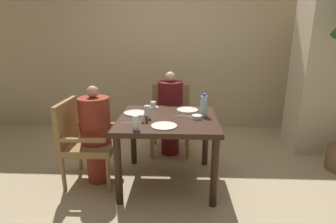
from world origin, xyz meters
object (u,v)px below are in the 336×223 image
object	(u,v)px
chair_far_side	(170,115)
plate_main_right	(187,110)
teacup_with_saucer	(153,105)
bowl_small	(197,117)
diner_in_far_chair	(170,113)
water_bottle	(204,106)
plate_dessert_center	(135,113)
chair_left_side	(83,138)
diner_in_left_chair	(96,134)
plate_main_left	(164,126)
glass_tall_near	(136,123)
glass_tall_mid	(147,112)

from	to	relation	value
chair_far_side	plate_main_right	size ratio (longest dim) A/B	3.74
teacup_with_saucer	bowl_small	distance (m)	0.64
diner_in_far_chair	water_bottle	bearing A→B (deg)	-60.69
plate_main_right	diner_in_far_chair	bearing A→B (deg)	114.46
teacup_with_saucer	plate_dessert_center	bearing A→B (deg)	-123.98
chair_left_side	diner_in_left_chair	bearing A→B (deg)	0.00
plate_dessert_center	water_bottle	bearing A→B (deg)	-4.16
diner_in_far_chair	plate_dessert_center	world-z (taller)	diner_in_far_chair
chair_left_side	plate_main_right	size ratio (longest dim) A/B	3.74
plate_dessert_center	teacup_with_saucer	size ratio (longest dim) A/B	1.95
diner_in_left_chair	diner_in_far_chair	world-z (taller)	diner_in_far_chair
diner_in_far_chair	plate_main_left	size ratio (longest dim) A/B	4.63
diner_in_left_chair	plate_dessert_center	xyz separation A→B (m)	(0.40, 0.13, 0.20)
chair_left_side	diner_in_left_chair	xyz separation A→B (m)	(0.14, 0.00, 0.05)
chair_far_side	plate_main_left	world-z (taller)	chair_far_side
diner_in_far_chair	glass_tall_near	size ratio (longest dim) A/B	8.36
plate_dessert_center	glass_tall_mid	xyz separation A→B (m)	(0.15, -0.17, 0.06)
chair_left_side	plate_main_right	bearing A→B (deg)	13.85
plate_dessert_center	plate_main_right	bearing A→B (deg)	14.35
plate_main_right	teacup_with_saucer	distance (m)	0.41
glass_tall_near	glass_tall_mid	size ratio (longest dim) A/B	1.00
chair_far_side	bowl_small	distance (m)	1.00
plate_main_right	chair_left_side	bearing A→B (deg)	-166.15
diner_in_left_chair	plate_dessert_center	size ratio (longest dim) A/B	4.41
diner_in_far_chair	plate_main_left	xyz separation A→B (m)	(-0.02, -1.02, 0.17)
chair_left_side	plate_main_left	world-z (taller)	chair_left_side
glass_tall_near	glass_tall_mid	world-z (taller)	same
chair_far_side	plate_main_left	distance (m)	1.19
diner_in_far_chair	water_bottle	xyz separation A→B (m)	(0.37, -0.66, 0.28)
plate_main_left	plate_main_right	world-z (taller)	same
chair_left_side	glass_tall_near	world-z (taller)	chair_left_side
diner_in_far_chair	glass_tall_near	xyz separation A→B (m)	(-0.27, -1.12, 0.23)
diner_in_left_chair	chair_left_side	bearing A→B (deg)	-180.00
plate_dessert_center	teacup_with_saucer	world-z (taller)	teacup_with_saucer
chair_left_side	bowl_small	xyz separation A→B (m)	(1.20, -0.03, 0.26)
chair_left_side	diner_in_far_chair	size ratio (longest dim) A/B	0.81
chair_far_side	teacup_with_saucer	distance (m)	0.59
diner_in_left_chair	chair_far_side	xyz separation A→B (m)	(0.77, 0.88, -0.05)
plate_main_left	teacup_with_saucer	world-z (taller)	teacup_with_saucer
plate_main_right	plate_dessert_center	distance (m)	0.59
chair_far_side	glass_tall_mid	bearing A→B (deg)	-102.72
chair_far_side	plate_dessert_center	bearing A→B (deg)	-115.67
water_bottle	glass_tall_near	xyz separation A→B (m)	(-0.64, -0.46, -0.04)
chair_far_side	diner_in_far_chair	bearing A→B (deg)	-90.00
plate_main_right	bowl_small	bearing A→B (deg)	-74.63
plate_dessert_center	teacup_with_saucer	bearing A→B (deg)	56.02
plate_main_left	teacup_with_saucer	xyz separation A→B (m)	(-0.17, 0.67, 0.02)
chair_left_side	teacup_with_saucer	bearing A→B (deg)	28.22
plate_dessert_center	bowl_small	xyz separation A→B (m)	(0.66, -0.16, 0.01)
diner_in_left_chair	glass_tall_mid	bearing A→B (deg)	-3.76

